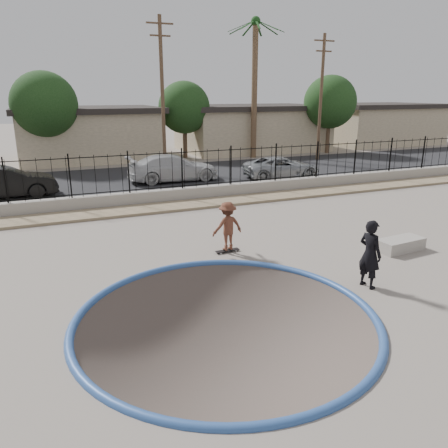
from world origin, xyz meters
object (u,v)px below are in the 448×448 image
car_b (4,183)px  car_c (173,168)px  concrete_ledge (400,245)px  car_d (282,167)px  videographer (370,254)px  skateboard (227,250)px  skater (227,229)px

car_b → car_c: (8.76, 1.16, -0.03)m
concrete_ledge → car_d: (2.63, 12.41, 0.47)m
videographer → car_b: 17.47m
car_c → skateboard: bearing=172.7°
skater → car_c: 12.12m
car_b → car_c: size_ratio=0.91×
car_c → car_d: car_c is taller
skater → car_c: skater is taller
videographer → car_b: bearing=22.8°
skater → car_c: size_ratio=0.30×
skateboard → car_b: car_b is taller
skater → skateboard: size_ratio=1.93×
videographer → car_d: videographer is taller
car_b → car_d: size_ratio=1.04×
concrete_ledge → skater: bearing=159.2°
car_b → car_d: car_b is taller
skateboard → car_c: size_ratio=0.16×
skater → skateboard: bearing=180.0°
skater → car_d: (7.93, 10.40, -0.12)m
car_b → car_d: (15.01, -0.44, -0.15)m
skater → videographer: (2.43, -3.83, 0.13)m
skateboard → concrete_ledge: 5.67m
skateboard → car_b: bearing=119.6°
skater → car_d: skater is taller
car_b → car_c: 8.83m
car_c → car_d: 6.45m
skateboard → car_d: bearing=49.2°
skater → concrete_ledge: bearing=154.4°
concrete_ledge → car_c: (-3.62, 14.01, 0.59)m
videographer → car_b: (-9.50, 14.66, -0.10)m
concrete_ledge → car_d: size_ratio=0.35×
skateboard → concrete_ledge: size_ratio=0.51×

